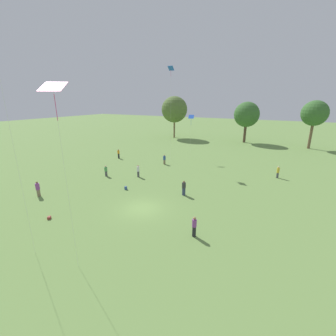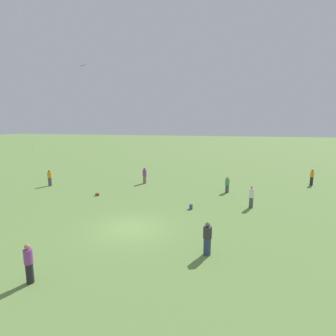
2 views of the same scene
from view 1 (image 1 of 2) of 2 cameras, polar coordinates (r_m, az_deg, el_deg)
The scene contains 17 objects.
ground_plane at distance 23.84m, azimuth -6.54°, elevation -10.17°, with size 240.00×240.00×0.00m, color #6B8E47.
tree_0 at distance 66.64m, azimuth 1.64°, elevation 14.63°, with size 7.40×7.40×11.82m.
tree_1 at distance 62.24m, azimuth 19.35°, elevation 12.67°, with size 6.34×6.34×10.37m.
tree_2 at distance 60.56m, azimuth 33.22°, elevation 11.52°, with size 5.56×5.56×10.74m.
person_0 at distance 35.86m, azimuth 26.13°, elevation -0.93°, with size 0.40×0.40×1.75m.
person_1 at distance 39.06m, azimuth -0.92°, elevation 2.14°, with size 0.54×0.54×1.70m.
person_2 at distance 26.51m, azimuth 4.04°, elevation -5.12°, with size 0.60×0.60×1.79m.
person_4 at distance 44.05m, azimuth -12.44°, elevation 3.52°, with size 0.46×0.46×1.77m.
person_5 at distance 32.88m, azimuth -7.59°, elevation -0.74°, with size 0.42×0.42×1.81m.
person_6 at distance 34.20m, azimuth -15.48°, elevation -0.72°, with size 0.52×0.52×1.63m.
person_7 at distance 19.06m, azimuth 6.68°, elevation -14.58°, with size 0.49×0.49×1.79m.
person_8 at distance 30.20m, azimuth -30.15°, elevation -4.64°, with size 0.46×0.46×1.82m.
kite_2 at distance 42.31m, azimuth 5.90°, elevation 12.52°, with size 1.13×0.99×8.16m.
kite_3 at distance 40.34m, azimuth 0.73°, elevation 22.94°, with size 0.94×0.68×16.13m.
kite_4 at distance 14.04m, azimuth -27.03°, elevation 16.79°, with size 1.64×1.59×11.77m.
picnic_bag_0 at distance 28.78m, azimuth -10.66°, elevation -5.01°, with size 0.28×0.29×0.40m.
picnic_bag_1 at distance 24.50m, azimuth -27.95°, elevation -11.09°, with size 0.40×0.42×0.25m.
Camera 1 is at (12.26, -17.34, 10.83)m, focal length 24.00 mm.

